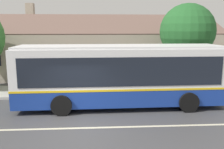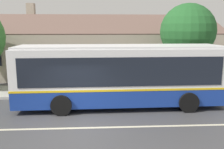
# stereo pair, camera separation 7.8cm
# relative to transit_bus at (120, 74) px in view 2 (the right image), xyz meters

# --- Properties ---
(ground_plane) EXTENTS (300.00, 300.00, 0.00)m
(ground_plane) POSITION_rel_transit_bus_xyz_m (-2.07, -2.90, -1.73)
(ground_plane) COLOR #424244
(sidewalk_far) EXTENTS (60.00, 3.00, 0.15)m
(sidewalk_far) POSITION_rel_transit_bus_xyz_m (-2.07, 3.10, -1.66)
(sidewalk_far) COLOR #ADAAA3
(sidewalk_far) RESTS_ON ground
(lane_divider_stripe) EXTENTS (60.00, 0.16, 0.01)m
(lane_divider_stripe) POSITION_rel_transit_bus_xyz_m (-2.07, -2.90, -1.73)
(lane_divider_stripe) COLOR beige
(lane_divider_stripe) RESTS_ON ground
(community_building) EXTENTS (21.37, 8.96, 6.36)m
(community_building) POSITION_rel_transit_bus_xyz_m (-1.57, 10.53, 0.20)
(community_building) COLOR tan
(community_building) RESTS_ON ground
(transit_bus) EXTENTS (10.72, 2.90, 3.23)m
(transit_bus) POSITION_rel_transit_bus_xyz_m (0.00, 0.00, 0.00)
(transit_bus) COLOR navy
(transit_bus) RESTS_ON ground
(bench_by_building) EXTENTS (1.61, 0.51, 0.94)m
(bench_by_building) POSITION_rel_transit_bus_xyz_m (-5.44, 2.42, -1.17)
(bench_by_building) COLOR #4C4C4C
(bench_by_building) RESTS_ON sidewalk_far
(bench_down_street) EXTENTS (1.61, 0.51, 0.94)m
(bench_down_street) POSITION_rel_transit_bus_xyz_m (-0.89, 2.83, -1.17)
(bench_down_street) COLOR #4C4C4C
(bench_down_street) RESTS_ON sidewalk_far
(street_tree_primary) EXTENTS (3.72, 3.72, 5.76)m
(street_tree_primary) POSITION_rel_transit_bus_xyz_m (4.97, 4.06, 2.16)
(street_tree_primary) COLOR #4C3828
(street_tree_primary) RESTS_ON ground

